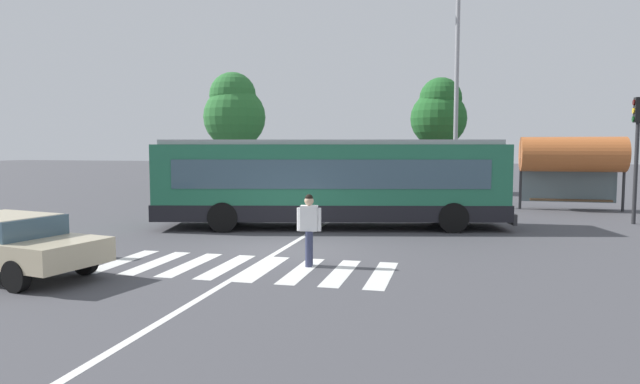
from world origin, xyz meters
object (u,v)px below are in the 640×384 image
(traffic_light_far_corner, at_px, (637,139))
(twin_arm_street_lamp, at_px, (457,69))
(background_tree_left, at_px, (234,111))
(foreground_sedan, at_px, (6,242))
(parked_car_black, at_px, (389,186))
(bus_stop_shelter, at_px, (572,156))
(parked_car_red, at_px, (442,186))
(background_tree_right, at_px, (439,113))
(pedestrian_crossing_street, at_px, (309,226))
(city_transit_bus, at_px, (331,182))
(parked_car_teal, at_px, (336,185))

(traffic_light_far_corner, distance_m, twin_arm_street_lamp, 8.27)
(traffic_light_far_corner, xyz_separation_m, background_tree_left, (-20.05, 10.88, 1.95))
(foreground_sedan, xyz_separation_m, parked_car_black, (6.12, 19.28, 0.00))
(traffic_light_far_corner, bearing_deg, bus_stop_shelter, 108.30)
(background_tree_left, bearing_deg, bus_stop_shelter, -19.73)
(parked_car_red, xyz_separation_m, background_tree_left, (-13.00, 3.64, 4.27))
(background_tree_left, bearing_deg, background_tree_right, 5.78)
(pedestrian_crossing_street, bearing_deg, foreground_sedan, -157.55)
(bus_stop_shelter, relative_size, background_tree_right, 0.63)
(parked_car_red, height_order, background_tree_right, background_tree_right)
(twin_arm_street_lamp, relative_size, background_tree_right, 1.51)
(traffic_light_far_corner, bearing_deg, foreground_sedan, -142.24)
(parked_car_black, bearing_deg, foreground_sedan, -107.60)
(city_transit_bus, distance_m, traffic_light_far_corner, 11.24)
(background_tree_left, xyz_separation_m, background_tree_right, (12.66, 1.28, -0.22))
(pedestrian_crossing_street, xyz_separation_m, traffic_light_far_corner, (9.71, 9.76, 2.12))
(foreground_sedan, xyz_separation_m, twin_arm_street_lamp, (9.50, 16.43, 5.56))
(parked_car_teal, bearing_deg, city_transit_bus, -78.99)
(twin_arm_street_lamp, bearing_deg, parked_car_teal, 157.42)
(city_transit_bus, relative_size, bus_stop_shelter, 2.84)
(parked_car_black, height_order, traffic_light_far_corner, traffic_light_far_corner)
(city_transit_bus, bearing_deg, background_tree_right, 78.44)
(parked_car_black, xyz_separation_m, parked_car_red, (2.72, 0.27, 0.00))
(twin_arm_street_lamp, height_order, background_tree_right, twin_arm_street_lamp)
(bus_stop_shelter, xyz_separation_m, background_tree_left, (-18.67, 6.70, 2.62))
(foreground_sedan, bearing_deg, background_tree_left, 100.17)
(foreground_sedan, distance_m, bus_stop_shelter, 22.03)
(parked_car_red, bearing_deg, background_tree_right, 93.95)
(traffic_light_far_corner, bearing_deg, twin_arm_street_lamp, 147.23)
(parked_car_teal, xyz_separation_m, bus_stop_shelter, (11.18, -2.50, 1.65))
(pedestrian_crossing_street, xyz_separation_m, parked_car_teal, (-2.85, 16.44, -0.20))
(twin_arm_street_lamp, bearing_deg, background_tree_right, 97.07)
(city_transit_bus, height_order, foreground_sedan, city_transit_bus)
(parked_car_teal, xyz_separation_m, twin_arm_street_lamp, (6.16, -2.56, 5.56))
(traffic_light_far_corner, xyz_separation_m, twin_arm_street_lamp, (-6.40, 4.12, 3.24))
(city_transit_bus, height_order, parked_car_teal, city_transit_bus)
(pedestrian_crossing_street, height_order, traffic_light_far_corner, traffic_light_far_corner)
(twin_arm_street_lamp, bearing_deg, pedestrian_crossing_street, -103.43)
(pedestrian_crossing_street, distance_m, twin_arm_street_lamp, 15.24)
(parked_car_black, relative_size, twin_arm_street_lamp, 0.44)
(pedestrian_crossing_street, height_order, parked_car_black, pedestrian_crossing_street)
(parked_car_teal, relative_size, traffic_light_far_corner, 1.00)
(pedestrian_crossing_street, relative_size, parked_car_red, 0.37)
(traffic_light_far_corner, height_order, background_tree_left, background_tree_left)
(pedestrian_crossing_street, distance_m, background_tree_right, 22.37)
(foreground_sedan, height_order, parked_car_red, same)
(city_transit_bus, xyz_separation_m, foreground_sedan, (-5.31, -8.86, -0.82))
(parked_car_black, relative_size, background_tree_right, 0.67)
(foreground_sedan, bearing_deg, twin_arm_street_lamp, 59.98)
(parked_car_red, distance_m, bus_stop_shelter, 6.65)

